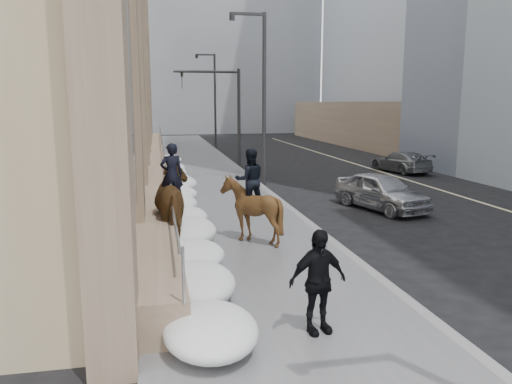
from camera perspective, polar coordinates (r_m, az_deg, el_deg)
ground at (r=10.32m, az=1.53°, el=-12.21°), size 140.00×140.00×0.00m
sidewalk at (r=19.80m, az=-4.86°, el=-1.13°), size 5.00×80.00×0.12m
curb at (r=20.25m, az=2.52°, el=-0.85°), size 0.24×80.00×0.12m
lane_line at (r=23.40m, az=21.62°, el=-0.20°), size 0.15×70.00×0.01m
limestone_building at (r=29.85m, az=-18.15°, el=19.28°), size 6.10×44.00×18.00m
bg_building_mid at (r=70.30m, az=-6.45°, el=18.35°), size 30.00×12.00×28.00m
bg_building_far at (r=81.62m, az=-14.37°, el=14.14°), size 24.00×12.00×20.00m
streetlight_mid at (r=23.82m, az=0.56°, el=11.74°), size 1.71×0.24×8.00m
streetlight_far at (r=43.58m, az=-4.92°, el=11.00°), size 1.71×0.24×8.00m
traffic_signal at (r=31.59m, az=-3.66°, el=10.29°), size 4.10×0.22×6.00m
snow_bank at (r=17.77m, az=-8.75°, el=-1.18°), size 1.70×18.10×0.76m
mounted_horse_left at (r=13.78m, az=-9.03°, el=-1.17°), size 1.57×2.71×2.74m
mounted_horse_right at (r=13.75m, az=-0.61°, el=-1.41°), size 1.52×1.70×2.58m
pedestrian at (r=8.46m, az=7.06°, el=-10.10°), size 1.11×0.63×1.78m
car_silver at (r=19.06m, az=14.12°, el=0.09°), size 2.72×4.36×1.39m
car_grey at (r=29.71m, az=16.22°, el=3.33°), size 2.36×4.34×1.19m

